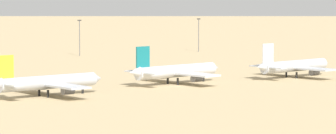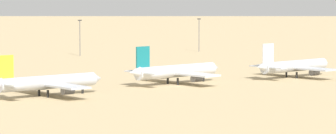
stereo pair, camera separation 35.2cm
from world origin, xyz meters
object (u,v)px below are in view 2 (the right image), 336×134
Objects in this scene: parked_jet_teal_3 at (175,71)px; light_pole_mid at (199,33)px; parked_jet_yellow_2 at (47,82)px; light_pole_east at (80,35)px; parked_jet_white_4 at (294,66)px.

light_pole_mid reaches higher than parked_jet_teal_3.
parked_jet_yellow_2 is 2.33× the size of light_pole_east.
parked_jet_teal_3 is 1.04× the size of parked_jet_white_4.
parked_jet_teal_3 is 2.37× the size of light_pole_east.
parked_jet_white_4 is 2.34× the size of light_pole_mid.
light_pole_east reaches higher than parked_jet_white_4.
light_pole_mid is 62.58m from light_pole_east.
parked_jet_teal_3 reaches higher than parked_jet_white_4.
parked_jet_yellow_2 is 0.98× the size of parked_jet_teal_3.
parked_jet_yellow_2 is 51.93m from parked_jet_teal_3.
parked_jet_white_4 is 133.84m from light_pole_east.
light_pole_east is at bearing 87.55° from parked_jet_white_4.
light_pole_east reaches higher than light_pole_mid.
parked_jet_yellow_2 is at bearing 173.84° from parked_jet_white_4.
parked_jet_white_4 is 135.12m from light_pole_mid.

